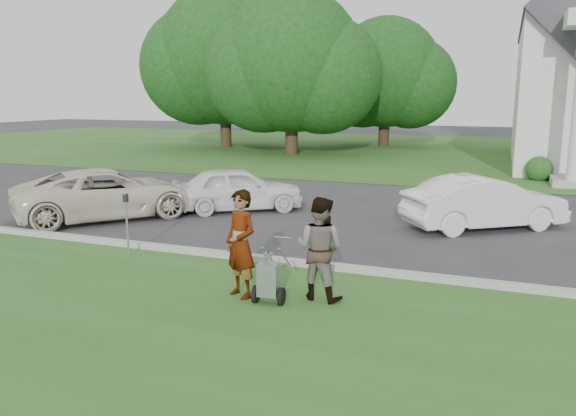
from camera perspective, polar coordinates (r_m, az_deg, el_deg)
The scene contains 14 objects.
ground at distance 11.27m, azimuth -1.23°, elevation -6.59°, with size 120.00×120.00×0.00m, color #333335.
grass_strip at distance 8.74m, azimuth -8.88°, elevation -12.12°, with size 80.00×7.00×0.01m, color #2F5A1F.
church_lawn at distance 37.30m, azimuth 14.79°, elevation 5.60°, with size 80.00×30.00×0.01m, color #2F5A1F.
curb at distance 11.73m, azimuth -0.21°, elevation -5.47°, with size 80.00×0.18×0.15m, color #9E9E93.
tree_left at distance 34.16m, azimuth 0.34°, elevation 14.05°, with size 10.63×8.40×9.71m.
tree_far at distance 39.38m, azimuth -6.50°, elevation 14.46°, with size 11.64×9.20×10.73m.
tree_back at distance 40.74m, azimuth 9.88°, elevation 12.90°, with size 9.61×7.60×8.89m.
striping_cart at distance 9.52m, azimuth -1.97°, elevation -7.35°, with size 0.55×1.07×0.97m.
person_left at distance 9.72m, azimuth -4.82°, elevation -3.74°, with size 0.69×0.45×1.89m, color #999999.
person_right at distance 9.62m, azimuth 3.23°, elevation -4.19°, with size 0.87×0.68×1.79m, color #999999.
parking_meter_near at distance 12.64m, azimuth -16.08°, elevation -0.86°, with size 0.10×0.09×1.42m.
car_a at distance 16.92m, azimuth -17.79°, elevation 1.41°, with size 2.37×5.15×1.43m, color beige.
car_b at distance 17.25m, azimuth -5.12°, elevation 1.97°, with size 1.61×3.99×1.36m, color white.
car_d at distance 15.70m, azimuth 19.30°, elevation 0.53°, with size 1.49×4.26×1.41m, color silver.
Camera 1 is at (4.08, -9.92, 3.46)m, focal length 35.00 mm.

